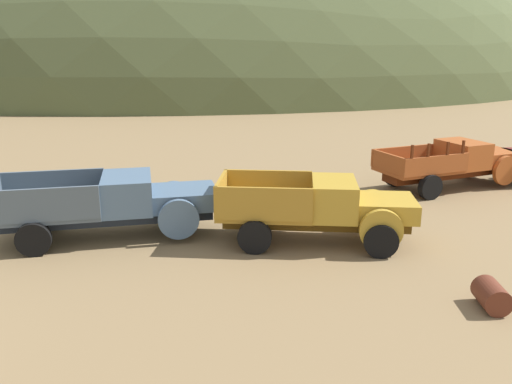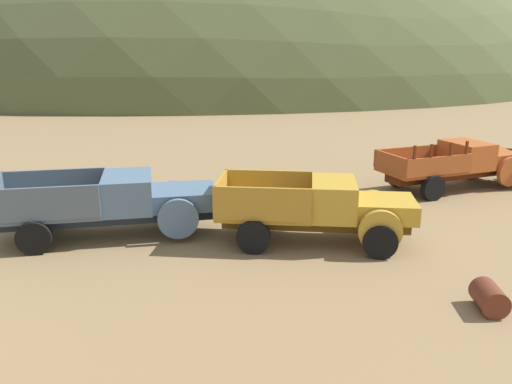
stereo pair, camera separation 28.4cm
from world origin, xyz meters
name	(u,v)px [view 2 (the right image)]	position (x,y,z in m)	size (l,w,h in m)	color
hill_center	(227,86)	(18.28, 65.68, 0.00)	(95.83, 64.09, 44.80)	#4C5633
truck_chalk_blue	(122,202)	(5.93, 6.36, 1.04)	(6.58, 2.54, 1.91)	#262D39
truck_mustard	(328,210)	(11.87, 4.44, 1.01)	(6.01, 3.71, 1.91)	#593D12
truck_oxide_orange	(462,163)	(19.29, 9.24, 1.02)	(6.52, 3.19, 2.16)	#51220D
oil_drum_spare	(489,298)	(13.99, -0.24, 0.31)	(0.82, 1.01, 0.61)	#5B2819
bush_front_left	(169,194)	(7.49, 9.82, 0.23)	(0.99, 0.84, 0.93)	#5B8E42
bush_between_trucks	(232,183)	(10.13, 11.29, 0.16)	(0.83, 0.71, 0.61)	#3D702D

